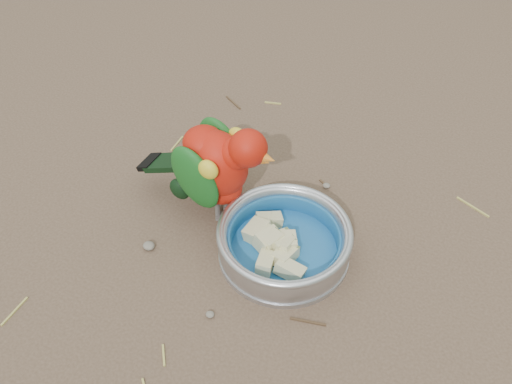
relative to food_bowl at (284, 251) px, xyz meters
The scene contains 6 objects.
ground 0.09m from the food_bowl, 129.78° to the right, with size 60.00×60.00×0.00m, color brown.
food_bowl is the anchor object (origin of this frame).
bowl_wall 0.03m from the food_bowl, ahead, with size 0.22×0.22×0.04m, color #B2B2BA, non-canonical shape.
fruit_wedges 0.02m from the food_bowl, ahead, with size 0.13×0.13×0.03m, color beige, non-canonical shape.
lory_parrot 0.17m from the food_bowl, 166.22° to the left, with size 0.11×0.24×0.19m, color #AE170A, non-canonical shape.
ground_debris 0.03m from the food_bowl, behind, with size 0.90×0.80×0.01m, color tan, non-canonical shape.
Camera 1 is at (0.30, -0.48, 0.74)m, focal length 40.00 mm.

